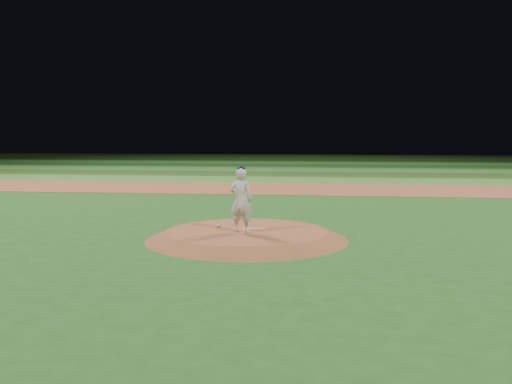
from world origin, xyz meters
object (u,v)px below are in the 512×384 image
object	(u,v)px
pitchers_mound	(247,235)
rosin_bag	(219,226)
pitcher_on_mound	(241,200)
pitching_rubber	(254,229)

from	to	relation	value
pitchers_mound	rosin_bag	bearing A→B (deg)	150.78
pitchers_mound	pitcher_on_mound	xyz separation A→B (m)	(-0.11, -0.29, 1.00)
pitchers_mound	pitcher_on_mound	world-z (taller)	pitcher_on_mound
pitchers_mound	pitcher_on_mound	size ratio (longest dim) A/B	3.08
pitchers_mound	pitcher_on_mound	distance (m)	1.05
pitching_rubber	pitcher_on_mound	size ratio (longest dim) A/B	0.34
pitching_rubber	rosin_bag	bearing A→B (deg)	158.44
pitching_rubber	rosin_bag	world-z (taller)	rosin_bag
rosin_bag	pitcher_on_mound	size ratio (longest dim) A/B	0.07
pitching_rubber	rosin_bag	size ratio (longest dim) A/B	4.74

